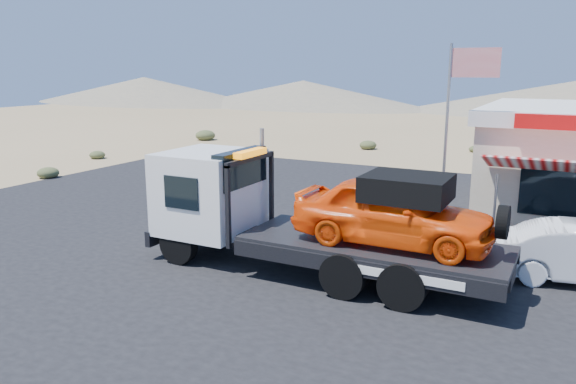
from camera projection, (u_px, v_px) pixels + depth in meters
name	position (u px, v px, depth m)	size (l,w,h in m)	color
ground	(251.00, 245.00, 17.01)	(120.00, 120.00, 0.00)	#8D7850
asphalt_lot	(348.00, 229.00, 18.70)	(32.00, 24.00, 0.02)	black
tow_truck	(311.00, 211.00, 14.43)	(9.30, 2.76, 3.11)	black
flagpole	(455.00, 116.00, 17.86)	(1.55, 0.10, 6.00)	#99999E
desert_scrub	(113.00, 158.00, 31.35)	(26.18, 32.27, 0.78)	#424A27
distant_hills	(415.00, 95.00, 68.74)	(126.00, 48.00, 4.20)	#726B59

